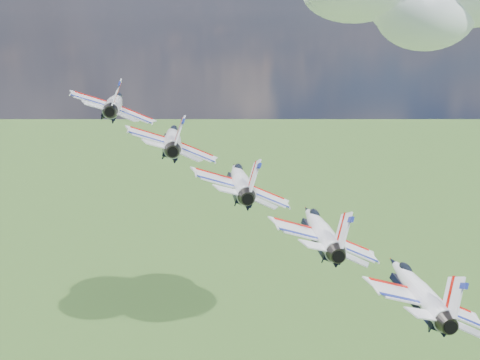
# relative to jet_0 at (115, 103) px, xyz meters

# --- Properties ---
(cloud_far) EXTENTS (67.95, 53.39, 26.69)m
(cloud_far) POSITION_rel_jet_0_xyz_m (76.22, 192.40, 14.55)
(cloud_far) COLOR white
(jet_0) EXTENTS (12.88, 16.39, 7.90)m
(jet_0) POSITION_rel_jet_0_xyz_m (0.00, 0.00, 0.00)
(jet_0) COLOR white
(jet_1) EXTENTS (12.88, 16.39, 7.90)m
(jet_1) POSITION_rel_jet_0_xyz_m (7.87, -6.92, -3.12)
(jet_1) COLOR silver
(jet_2) EXTENTS (12.88, 16.39, 7.90)m
(jet_2) POSITION_rel_jet_0_xyz_m (15.73, -13.84, -6.24)
(jet_2) COLOR silver
(jet_3) EXTENTS (12.88, 16.39, 7.90)m
(jet_3) POSITION_rel_jet_0_xyz_m (23.60, -20.77, -9.36)
(jet_3) COLOR silver
(jet_4) EXTENTS (12.88, 16.39, 7.90)m
(jet_4) POSITION_rel_jet_0_xyz_m (31.46, -27.69, -12.49)
(jet_4) COLOR white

